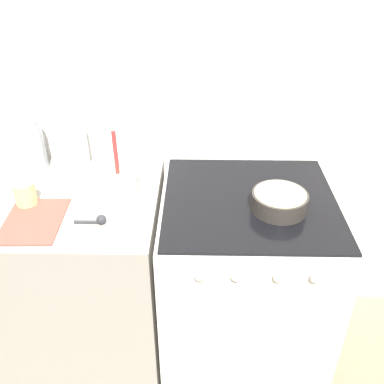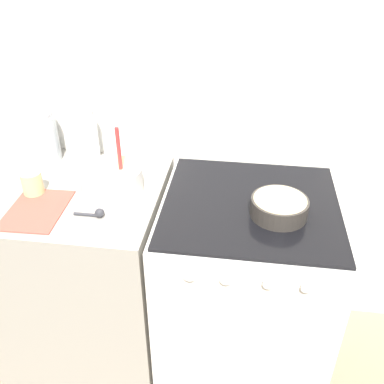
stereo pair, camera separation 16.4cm
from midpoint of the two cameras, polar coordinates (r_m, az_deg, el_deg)
name	(u,v)px [view 2 (the right image)]	position (r m, az deg, el deg)	size (l,w,h in m)	color
wall_back	(173,89)	(1.89, -0.06, 13.48)	(4.45, 0.05, 2.40)	white
countertop_cabinet	(88,270)	(2.06, -11.53, -10.21)	(0.71, 0.68, 0.89)	#9E998E
stove	(244,285)	(1.97, 9.36, -12.27)	(0.71, 0.70, 0.89)	white
mixing_bowl	(111,178)	(1.72, -8.05, 1.73)	(0.25, 0.25, 0.29)	white
baking_pan	(279,207)	(1.63, 14.41, -2.01)	(0.21, 0.21, 0.07)	#38332D
storage_jar_left	(38,140)	(2.02, -17.64, 6.52)	(0.18, 0.18, 0.23)	silver
storage_jar_middle	(83,141)	(1.94, -12.05, 6.57)	(0.14, 0.14, 0.25)	silver
tin_can	(32,183)	(1.78, -18.10, 1.01)	(0.08, 0.08, 0.10)	beige
recipe_page	(37,210)	(1.70, -17.45, -2.37)	(0.22, 0.29, 0.01)	#CC4C3F
measuring_spoon	(96,213)	(1.60, -9.79, -2.93)	(0.12, 0.04, 0.04)	#333338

